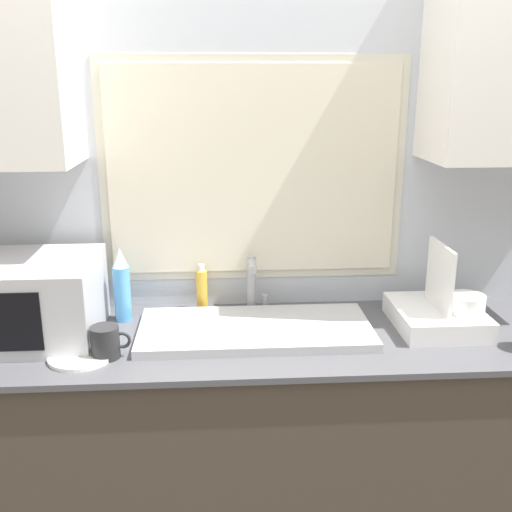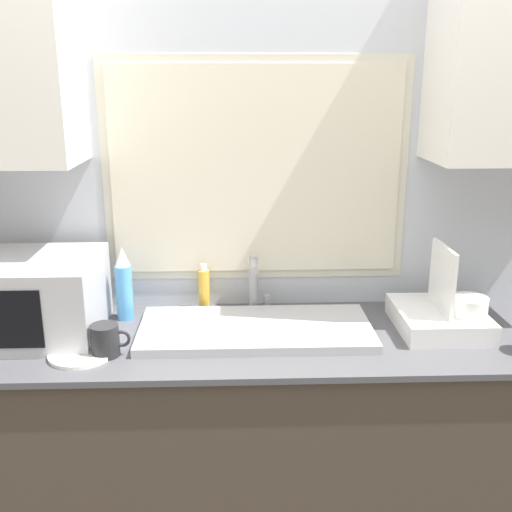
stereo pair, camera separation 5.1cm
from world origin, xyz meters
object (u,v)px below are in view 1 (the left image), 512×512
Objects in this scene: soap_bottle at (202,289)px; mug_near_sink at (106,342)px; spray_bottle at (122,286)px; microwave at (18,299)px; dish_rack at (440,313)px; faucet at (253,281)px.

soap_bottle reaches higher than mug_near_sink.
spray_bottle is at bearing 88.35° from mug_near_sink.
microwave is 1.54× the size of dish_rack.
microwave is 0.62m from soap_bottle.
dish_rack is 0.83m from soap_bottle.
mug_near_sink is (0.30, -0.17, -0.08)m from microwave.
dish_rack is at bearing -7.18° from spray_bottle.
spray_bottle is 0.29m from soap_bottle.
dish_rack is at bearing -14.95° from soap_bottle.
microwave is at bearing -160.97° from soap_bottle.
dish_rack is 2.69× the size of mug_near_sink.
faucet is at bearing 12.14° from microwave.
microwave is 0.36m from mug_near_sink.
dish_rack is 1.88× the size of soap_bottle.
soap_bottle is at bearing 168.95° from faucet.
microwave is 4.15× the size of mug_near_sink.
mug_near_sink is (-0.01, -0.30, -0.08)m from spray_bottle.
spray_bottle is (-1.08, 0.14, 0.07)m from dish_rack.
dish_rack is at bearing 8.33° from mug_near_sink.
dish_rack is at bearing -0.58° from microwave.
dish_rack is 1.09m from spray_bottle.
dish_rack reaches higher than mug_near_sink.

